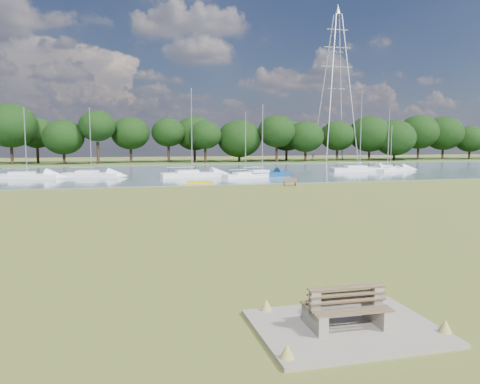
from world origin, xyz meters
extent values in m
plane|color=olive|center=(0.00, 0.00, 0.00)|extent=(220.00, 220.00, 0.00)
cube|color=slate|center=(0.00, 42.00, 0.00)|extent=(220.00, 40.00, 0.10)
cube|color=#4C6626|center=(0.00, 72.00, 0.00)|extent=(220.00, 20.00, 0.40)
cube|color=gray|center=(0.00, -14.00, 0.05)|extent=(4.20, 3.20, 0.10)
cube|color=gray|center=(-0.78, -13.98, 0.33)|extent=(0.26, 1.10, 0.46)
cube|color=gray|center=(-0.78, -13.98, 0.75)|extent=(0.24, 0.19, 0.57)
cube|color=gray|center=(0.78, -14.02, 0.33)|extent=(0.26, 1.10, 0.46)
cube|color=gray|center=(0.78, -14.02, 0.75)|extent=(0.24, 0.19, 0.57)
cube|color=brown|center=(-0.01, -14.34, 0.57)|extent=(1.89, 0.47, 0.04)
cube|color=brown|center=(0.00, -14.08, 0.88)|extent=(1.88, 0.19, 0.46)
cube|color=brown|center=(0.01, -13.66, 0.57)|extent=(1.89, 0.47, 0.04)
cube|color=brown|center=(0.00, -13.92, 0.88)|extent=(1.88, 0.19, 0.46)
cube|color=brown|center=(10.53, 19.31, 0.20)|extent=(0.09, 0.39, 0.40)
cube|color=brown|center=(11.65, 19.24, 0.20)|extent=(0.09, 0.39, 0.40)
cube|color=brown|center=(11.09, 19.28, 0.40)|extent=(1.32, 0.47, 0.04)
cube|color=brown|center=(11.08, 19.10, 0.61)|extent=(1.30, 0.13, 0.39)
cube|color=#F0B10A|center=(2.89, 24.00, 0.18)|extent=(2.73, 1.27, 0.27)
cylinder|color=#97999B|center=(38.01, 67.57, 15.58)|extent=(0.25, 0.25, 30.76)
cylinder|color=#97999B|center=(42.88, 67.57, 15.58)|extent=(0.25, 0.25, 30.76)
cylinder|color=#97999B|center=(38.01, 72.43, 15.58)|extent=(0.25, 0.25, 30.76)
cylinder|color=#97999B|center=(42.88, 72.43, 15.58)|extent=(0.25, 0.25, 30.76)
cube|color=#97999B|center=(40.44, 70.00, 20.20)|extent=(7.30, 0.16, 0.16)
cube|color=#97999B|center=(40.44, 70.00, 24.20)|extent=(6.05, 0.16, 0.16)
cube|color=#97999B|center=(40.44, 70.00, 27.89)|extent=(4.80, 0.16, 0.16)
cone|color=#97999B|center=(40.44, 70.00, 32.01)|extent=(1.25, 1.25, 2.09)
cylinder|color=black|center=(-23.00, 68.00, 1.99)|extent=(0.47, 0.47, 3.58)
ellipsoid|color=black|center=(-23.00, 68.00, 6.37)|extent=(6.57, 6.57, 5.58)
cylinder|color=black|center=(-16.00, 68.00, 2.13)|extent=(0.47, 0.47, 3.85)
ellipsoid|color=black|center=(-16.00, 68.00, 6.83)|extent=(7.51, 7.51, 6.38)
cylinder|color=black|center=(-9.00, 68.00, 1.72)|extent=(0.47, 0.47, 3.04)
ellipsoid|color=black|center=(-9.00, 68.00, 5.43)|extent=(8.44, 8.44, 7.18)
cylinder|color=black|center=(-2.00, 68.00, 1.85)|extent=(0.47, 0.47, 3.31)
ellipsoid|color=black|center=(-2.00, 68.00, 5.90)|extent=(6.57, 6.57, 5.58)
cylinder|color=black|center=(5.00, 68.00, 1.99)|extent=(0.47, 0.47, 3.58)
ellipsoid|color=black|center=(5.00, 68.00, 6.37)|extent=(7.51, 7.51, 6.38)
cylinder|color=black|center=(12.00, 68.00, 2.13)|extent=(0.47, 0.47, 3.85)
ellipsoid|color=black|center=(12.00, 68.00, 6.83)|extent=(8.44, 8.44, 7.18)
cylinder|color=black|center=(19.00, 68.00, 1.72)|extent=(0.47, 0.47, 3.04)
ellipsoid|color=black|center=(19.00, 68.00, 5.43)|extent=(6.57, 6.57, 5.58)
cylinder|color=black|center=(26.00, 68.00, 1.85)|extent=(0.47, 0.47, 3.31)
ellipsoid|color=black|center=(26.00, 68.00, 5.90)|extent=(7.51, 7.51, 6.38)
cylinder|color=black|center=(33.00, 68.00, 1.99)|extent=(0.47, 0.47, 3.58)
ellipsoid|color=black|center=(33.00, 68.00, 6.37)|extent=(8.44, 8.44, 7.18)
cylinder|color=black|center=(40.00, 68.00, 2.13)|extent=(0.47, 0.47, 3.85)
ellipsoid|color=black|center=(40.00, 68.00, 6.83)|extent=(6.57, 6.57, 5.58)
cylinder|color=black|center=(47.00, 68.00, 1.72)|extent=(0.47, 0.47, 3.04)
ellipsoid|color=black|center=(47.00, 68.00, 5.43)|extent=(7.51, 7.51, 6.38)
cylinder|color=black|center=(54.00, 68.00, 1.85)|extent=(0.47, 0.47, 3.31)
ellipsoid|color=black|center=(54.00, 68.00, 5.90)|extent=(8.44, 8.44, 7.18)
cylinder|color=black|center=(61.00, 68.00, 1.99)|extent=(0.47, 0.47, 3.58)
ellipsoid|color=black|center=(61.00, 68.00, 6.37)|extent=(6.57, 6.57, 5.58)
cylinder|color=black|center=(68.00, 68.00, 2.13)|extent=(0.47, 0.47, 3.85)
ellipsoid|color=black|center=(68.00, 68.00, 6.83)|extent=(7.51, 7.51, 6.38)
cylinder|color=black|center=(75.00, 68.00, 1.72)|extent=(0.47, 0.47, 3.04)
ellipsoid|color=black|center=(75.00, 68.00, 5.43)|extent=(8.44, 8.44, 7.18)
cube|color=white|center=(28.22, 36.74, 0.45)|extent=(8.55, 3.16, 0.80)
cube|color=white|center=(27.56, 36.81, 0.94)|extent=(3.09, 2.12, 0.51)
cylinder|color=#A5A8AD|center=(28.22, 36.74, 6.06)|extent=(0.14, 0.14, 10.87)
cube|color=white|center=(3.49, 32.82, 0.44)|extent=(7.69, 2.80, 0.78)
cube|color=white|center=(2.89, 32.77, 0.91)|extent=(2.78, 1.89, 0.50)
cylinder|color=#A5A8AD|center=(3.49, 32.82, 5.66)|extent=(0.13, 0.13, 10.10)
cube|color=white|center=(9.49, 30.10, 0.37)|extent=(5.90, 3.17, 0.63)
cube|color=white|center=(9.06, 29.97, 0.75)|extent=(2.27, 1.77, 0.41)
cylinder|color=#A5A8AD|center=(9.49, 30.10, 4.18)|extent=(0.11, 0.11, 7.36)
cube|color=white|center=(-8.37, 35.92, 0.41)|extent=(7.05, 4.31, 0.72)
cube|color=white|center=(-8.87, 36.13, 0.85)|extent=(2.78, 2.28, 0.46)
cylinder|color=#A5A8AD|center=(-8.37, 35.92, 4.48)|extent=(0.12, 0.12, 7.84)
cube|color=navy|center=(11.89, 31.08, 0.43)|extent=(6.85, 3.44, 0.76)
cube|color=white|center=(11.38, 30.95, 0.89)|extent=(2.60, 1.98, 0.49)
cylinder|color=#A5A8AD|center=(11.89, 31.08, 4.69)|extent=(0.13, 0.13, 8.19)
cube|color=white|center=(33.57, 38.14, 0.42)|extent=(6.73, 3.76, 0.75)
cube|color=white|center=(33.07, 38.30, 0.88)|extent=(2.60, 2.07, 0.48)
cylinder|color=#A5A8AD|center=(33.57, 38.14, 5.03)|extent=(0.13, 0.13, 8.89)
cube|color=white|center=(-15.57, 35.52, 0.40)|extent=(7.67, 4.22, 0.71)
cube|color=white|center=(-16.13, 35.70, 0.83)|extent=(2.96, 2.33, 0.46)
cylinder|color=#A5A8AD|center=(-15.57, 35.52, 4.43)|extent=(0.12, 0.12, 7.75)
cube|color=white|center=(32.62, 35.89, 0.35)|extent=(5.18, 3.37, 0.60)
cube|color=white|center=(32.25, 35.72, 0.71)|extent=(2.07, 1.74, 0.38)
cylinder|color=#A5A8AD|center=(32.62, 35.89, 3.53)|extent=(0.10, 0.10, 6.11)
camera|label=1|loc=(-5.03, -23.58, 4.40)|focal=35.00mm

